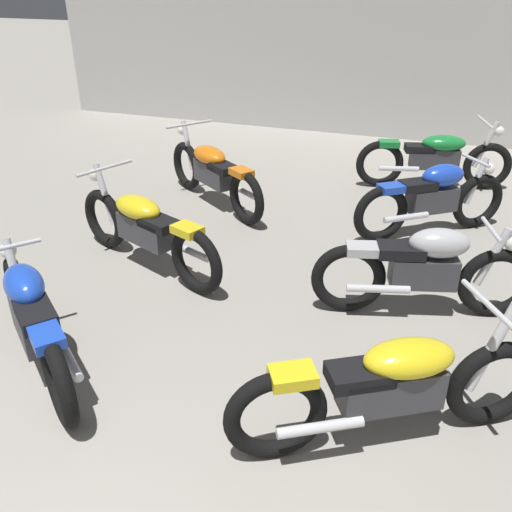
# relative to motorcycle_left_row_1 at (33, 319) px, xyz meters

# --- Properties ---
(back_wall) EXTENTS (12.75, 0.24, 3.60)m
(back_wall) POSITION_rel_motorcycle_left_row_1_xyz_m (1.31, 7.76, 1.34)
(back_wall) COLOR #BCBAB7
(back_wall) RESTS_ON ground
(motorcycle_left_row_1) EXTENTS (1.61, 1.31, 0.88)m
(motorcycle_left_row_1) POSITION_rel_motorcycle_left_row_1_xyz_m (0.00, 0.00, 0.00)
(motorcycle_left_row_1) COLOR black
(motorcycle_left_row_1) RESTS_ON ground
(motorcycle_left_row_2) EXTENTS (2.05, 1.01, 0.97)m
(motorcycle_left_row_2) POSITION_rel_motorcycle_left_row_1_xyz_m (-0.04, 1.74, -0.01)
(motorcycle_left_row_2) COLOR black
(motorcycle_left_row_2) RESTS_ON ground
(motorcycle_left_row_3) EXTENTS (1.83, 1.34, 0.97)m
(motorcycle_left_row_3) POSITION_rel_motorcycle_left_row_1_xyz_m (-0.07, 3.57, -0.01)
(motorcycle_left_row_3) COLOR black
(motorcycle_left_row_3) RESTS_ON ground
(motorcycle_right_row_1) EXTENTS (1.92, 1.22, 0.97)m
(motorcycle_right_row_1) POSITION_rel_motorcycle_left_row_1_xyz_m (2.66, 0.16, -0.01)
(motorcycle_right_row_1) COLOR black
(motorcycle_right_row_1) RESTS_ON ground
(motorcycle_right_row_2) EXTENTS (1.92, 0.72, 0.88)m
(motorcycle_right_row_2) POSITION_rel_motorcycle_left_row_1_xyz_m (2.73, 1.80, 0.00)
(motorcycle_right_row_2) COLOR black
(motorcycle_right_row_2) RESTS_ON ground
(motorcycle_right_row_3) EXTENTS (1.64, 1.27, 0.88)m
(motorcycle_right_row_3) POSITION_rel_motorcycle_left_row_1_xyz_m (2.69, 3.58, 0.00)
(motorcycle_right_row_3) COLOR black
(motorcycle_right_row_3) RESTS_ON ground
(motorcycle_right_row_4) EXTENTS (2.12, 0.86, 0.97)m
(motorcycle_right_row_4) POSITION_rel_motorcycle_left_row_1_xyz_m (2.62, 5.20, -0.01)
(motorcycle_right_row_4) COLOR black
(motorcycle_right_row_4) RESTS_ON ground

